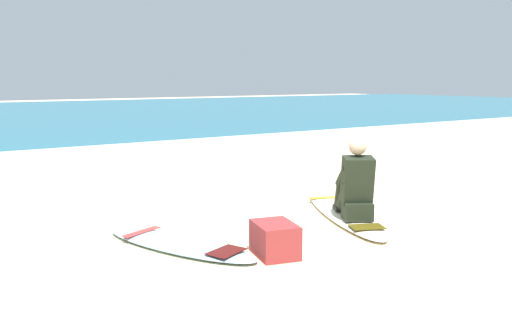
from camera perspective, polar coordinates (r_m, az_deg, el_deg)
The scene contains 6 objects.
ground_plane at distance 6.65m, azimuth -0.62°, elevation -5.75°, with size 80.00×80.00×0.00m, color beige.
breaking_foam at distance 12.84m, azimuth -17.59°, elevation 1.18°, with size 80.00×0.90×0.11m, color white.
surfboard_main at distance 6.79m, azimuth 9.21°, elevation -5.24°, with size 1.50×2.50×0.08m.
surfer_seated at distance 6.37m, azimuth 10.47°, elevation -2.52°, with size 0.64×0.77×0.95m.
surfboard_spare_near at distance 5.52m, azimuth -8.16°, elevation -8.51°, with size 1.17×1.96×0.08m.
beach_bag at distance 5.19m, azimuth 2.00°, elevation -8.14°, with size 0.36×0.48×0.32m, color maroon.
Camera 1 is at (-3.51, -5.39, 1.67)m, focal length 37.83 mm.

